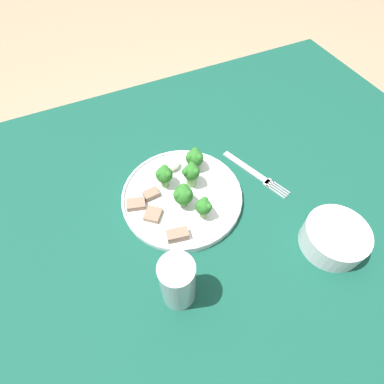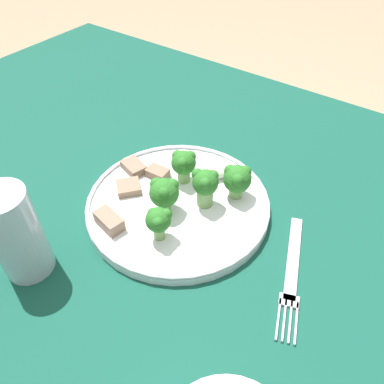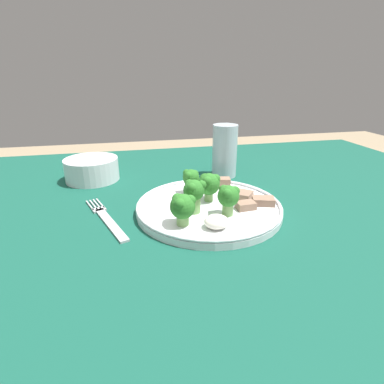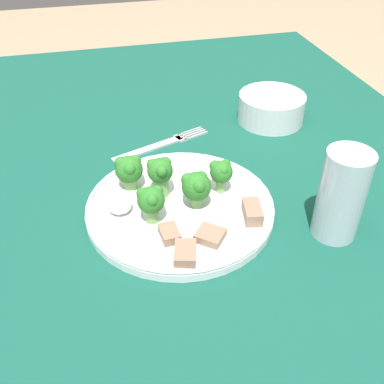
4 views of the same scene
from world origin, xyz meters
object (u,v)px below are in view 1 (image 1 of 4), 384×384
at_px(cream_bowl, 334,238).
at_px(drinking_glass, 178,284).
at_px(fork, 254,173).
at_px(dinner_plate, 182,196).

relative_size(cream_bowl, drinking_glass, 0.98).
height_order(fork, cream_bowl, cream_bowl).
xyz_separation_m(dinner_plate, drinking_glass, (0.09, 0.19, 0.05)).
distance_m(fork, drinking_glass, 0.34).
relative_size(dinner_plate, drinking_glass, 2.12).
bearing_deg(drinking_glass, fork, -146.22).
relative_size(dinner_plate, fork, 1.47).
bearing_deg(fork, dinner_plate, -2.12).
bearing_deg(fork, drinking_glass, 33.78).
xyz_separation_m(dinner_plate, fork, (-0.19, 0.01, -0.01)).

